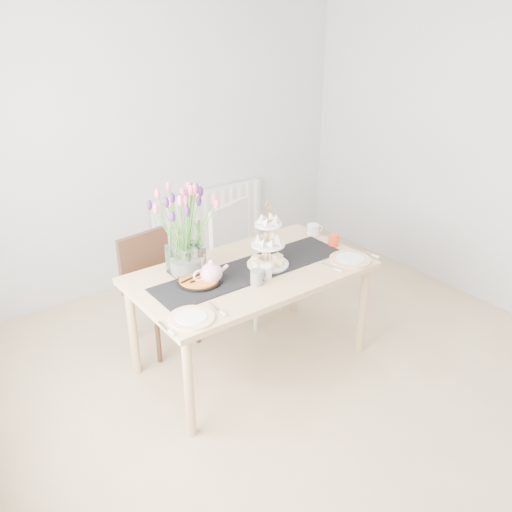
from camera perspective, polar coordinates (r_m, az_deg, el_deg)
room_shell at (r=3.13m, az=8.21°, el=4.47°), size 4.50×4.50×4.50m
radiator at (r=5.35m, az=-4.96°, el=3.86°), size 1.20×0.08×0.60m
dining_table at (r=3.70m, az=-0.52°, el=-2.55°), size 1.60×0.90×0.75m
chair_brown at (r=4.12m, az=-10.63°, el=-2.66°), size 0.48×0.48×0.86m
chair_white at (r=4.39m, az=-1.54°, el=0.40°), size 0.58×0.58×0.94m
table_runner at (r=3.66m, az=-0.53°, el=-1.43°), size 1.40×0.35×0.01m
tulip_vase at (r=3.48m, az=-7.67°, el=4.00°), size 0.72×0.72×0.62m
cake_stand at (r=3.67m, az=1.26°, el=0.66°), size 0.29×0.29×0.42m
teapot at (r=3.48m, az=-4.72°, el=-1.79°), size 0.27×0.23×0.15m
cream_jug at (r=4.20m, az=6.02°, el=2.74°), size 0.12×0.12×0.09m
tart_tin at (r=3.51m, az=-5.99°, el=-2.59°), size 0.29×0.29×0.04m
mug_grey at (r=3.46m, az=0.08°, el=-2.28°), size 0.08×0.08×0.10m
mug_white at (r=3.54m, az=1.06°, el=-1.68°), size 0.08×0.08×0.09m
mug_orange at (r=4.04m, az=8.17°, el=1.67°), size 0.10×0.10×0.09m
plate_left at (r=3.14m, az=-6.81°, el=-6.49°), size 0.28×0.28×0.01m
plate_right at (r=3.85m, az=9.87°, el=-0.36°), size 0.35×0.35×0.02m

